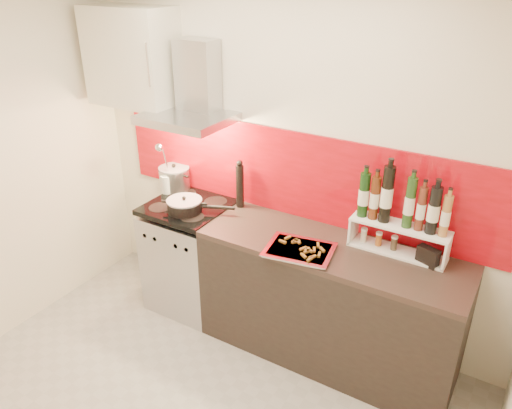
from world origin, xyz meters
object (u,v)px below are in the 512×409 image
Objects in this scene: range_stove at (191,256)px; stock_pot at (175,178)px; pepper_mill at (240,185)px; baking_tray at (300,250)px; counter at (328,302)px; saute_pan at (185,205)px.

stock_pot is (-0.28, 0.19, 0.56)m from range_stove.
pepper_mill is 0.79× the size of baking_tray.
pepper_mill is (-0.85, 0.19, 0.63)m from counter.
baking_tray is (0.69, -0.36, -0.17)m from pepper_mill.
counter is at bearing 46.06° from baking_tray.
counter is at bearing -7.16° from stock_pot.
stock_pot is at bearing 139.51° from saute_pan.
range_stove is 1.20m from counter.
pepper_mill is at bearing 45.10° from saute_pan.
counter is at bearing -12.89° from pepper_mill.
baking_tray reaches higher than counter.
saute_pan is (-1.14, -0.10, 0.51)m from counter.
baking_tray is (0.99, -0.06, -0.04)m from saute_pan.
counter is (1.20, 0.00, 0.01)m from range_stove.
pepper_mill is (0.63, 0.01, 0.08)m from stock_pot.
pepper_mill is (0.29, 0.30, 0.13)m from saute_pan.
counter is 0.52m from baking_tray.
range_stove is at bearing -150.34° from pepper_mill.
range_stove is 3.62× the size of stock_pot.
counter is 1.26m from saute_pan.
range_stove is at bearing 120.16° from saute_pan.
pepper_mill reaches higher than baking_tray.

